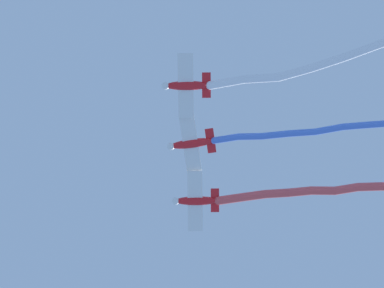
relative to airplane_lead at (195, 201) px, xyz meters
The scene contains 6 objects.
airplane_lead is the anchor object (origin of this frame).
smoke_trail_lead 13.75m from the airplane_lead, behind, with size 23.56×4.30×1.53m.
airplane_left_wing 5.83m from the airplane_lead, 80.29° to the left, with size 4.91×6.46×1.59m.
smoke_trail_left_wing 15.13m from the airplane_lead, 144.32° to the left, with size 22.73×6.18×2.70m.
airplane_right_wing 11.68m from the airplane_lead, 80.29° to the left, with size 4.81×6.41×1.59m.
smoke_trail_right_wing 17.37m from the airplane_lead, 122.68° to the left, with size 18.59×7.49×1.91m.
Camera 1 is at (6.36, 28.12, 7.39)m, focal length 83.36 mm.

